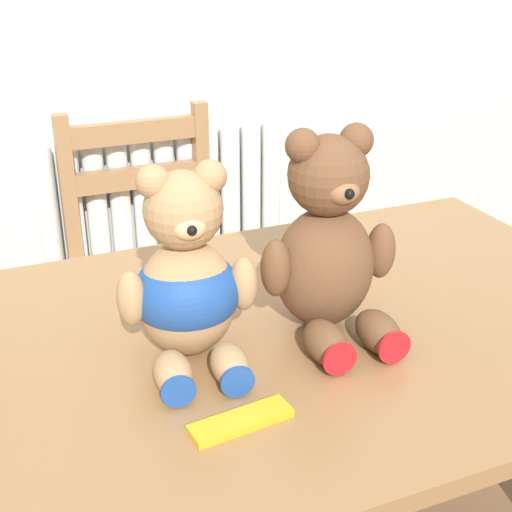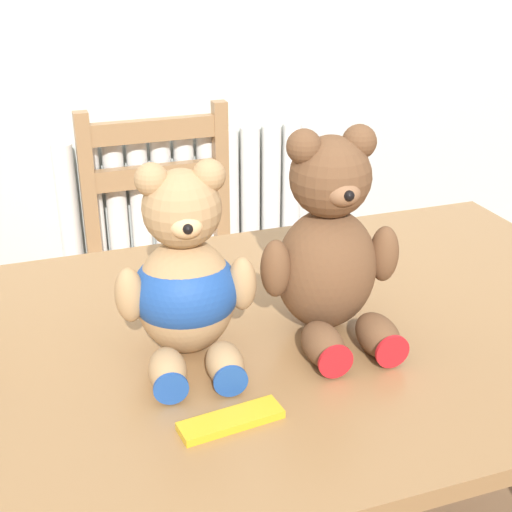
# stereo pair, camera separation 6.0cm
# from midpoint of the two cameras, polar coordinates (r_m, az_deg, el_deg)

# --- Properties ---
(radiator) EXTENTS (0.76, 0.10, 0.79)m
(radiator) POSITION_cam_midpoint_polar(r_m,az_deg,el_deg) (2.24, -7.67, -0.96)
(radiator) COLOR white
(radiator) RESTS_ON ground_plane
(dining_table) EXTENTS (1.47, 0.85, 0.70)m
(dining_table) POSITION_cam_midpoint_polar(r_m,az_deg,el_deg) (1.26, -1.68, -9.60)
(dining_table) COLOR olive
(dining_table) RESTS_ON ground_plane
(wooden_chair_behind) EXTENTS (0.43, 0.42, 0.88)m
(wooden_chair_behind) POSITION_cam_midpoint_polar(r_m,az_deg,el_deg) (2.02, -8.93, -1.44)
(wooden_chair_behind) COLOR #997047
(wooden_chair_behind) RESTS_ON ground_plane
(teddy_bear_left) EXTENTS (0.22, 0.24, 0.32)m
(teddy_bear_left) POSITION_cam_midpoint_polar(r_m,az_deg,el_deg) (1.11, -7.07, -2.18)
(teddy_bear_left) COLOR tan
(teddy_bear_left) RESTS_ON dining_table
(teddy_bear_right) EXTENTS (0.24, 0.24, 0.35)m
(teddy_bear_right) POSITION_cam_midpoint_polar(r_m,az_deg,el_deg) (1.18, 4.37, 0.77)
(teddy_bear_right) COLOR brown
(teddy_bear_right) RESTS_ON dining_table
(chocolate_bar) EXTENTS (0.15, 0.06, 0.01)m
(chocolate_bar) POSITION_cam_midpoint_polar(r_m,az_deg,el_deg) (1.01, -2.97, -13.07)
(chocolate_bar) COLOR gold
(chocolate_bar) RESTS_ON dining_table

